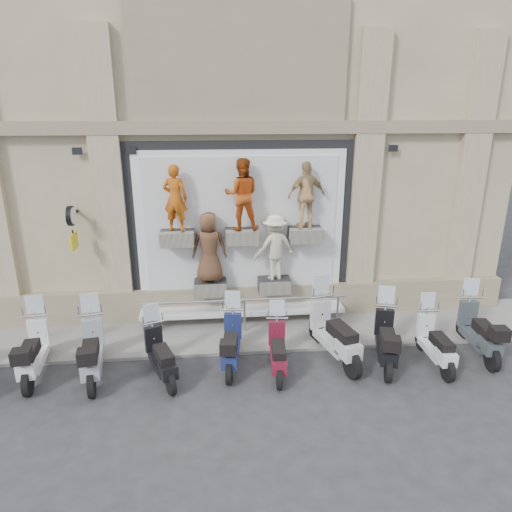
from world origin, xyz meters
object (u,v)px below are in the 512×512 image
at_px(scooter_b, 32,342).
at_px(scooter_g, 335,323).
at_px(clock_sign_bracket, 72,222).
at_px(scooter_j, 480,322).
at_px(scooter_i, 437,334).
at_px(guard_rail, 245,317).
at_px(scooter_h, 387,331).
at_px(scooter_d, 160,347).
at_px(scooter_e, 231,334).
at_px(scooter_c, 91,342).
at_px(scooter_f, 278,342).

bearing_deg(scooter_b, scooter_g, -6.93).
distance_m(clock_sign_bracket, scooter_j, 9.44).
distance_m(clock_sign_bracket, scooter_i, 8.43).
bearing_deg(guard_rail, scooter_h, -29.21).
bearing_deg(scooter_d, scooter_b, 151.56).
height_order(scooter_b, scooter_d, scooter_b).
bearing_deg(scooter_e, clock_sign_bracket, 158.76).
height_order(scooter_d, scooter_e, scooter_e).
height_order(guard_rail, clock_sign_bracket, clock_sign_bracket).
bearing_deg(scooter_g, scooter_i, -25.50).
distance_m(scooter_h, scooter_i, 1.05).
distance_m(scooter_c, scooter_i, 7.18).
xyz_separation_m(scooter_g, scooter_i, (2.11, -0.42, -0.15)).
relative_size(scooter_b, scooter_h, 0.99).
bearing_deg(scooter_j, clock_sign_bracket, 173.44).
bearing_deg(clock_sign_bracket, scooter_f, -26.05).
distance_m(scooter_c, scooter_d, 1.40).
bearing_deg(scooter_h, guard_rail, 166.13).
height_order(clock_sign_bracket, scooter_j, clock_sign_bracket).
xyz_separation_m(scooter_f, scooter_g, (1.29, 0.37, 0.18)).
bearing_deg(guard_rail, scooter_b, -162.70).
xyz_separation_m(clock_sign_bracket, scooter_c, (0.68, -2.00, -2.01)).
relative_size(scooter_b, scooter_f, 1.11).
relative_size(scooter_g, scooter_i, 1.22).
xyz_separation_m(guard_rail, scooter_j, (5.12, -1.44, 0.32)).
relative_size(clock_sign_bracket, scooter_j, 0.53).
relative_size(clock_sign_bracket, scooter_c, 0.52).
xyz_separation_m(clock_sign_bracket, scooter_d, (2.06, -2.18, -2.09)).
relative_size(scooter_c, scooter_e, 1.07).
bearing_deg(scooter_g, scooter_j, -15.81).
height_order(guard_rail, scooter_j, scooter_j).
height_order(clock_sign_bracket, scooter_d, clock_sign_bracket).
height_order(guard_rail, scooter_h, scooter_h).
distance_m(clock_sign_bracket, scooter_e, 4.48).
height_order(scooter_b, scooter_j, scooter_j).
relative_size(clock_sign_bracket, scooter_h, 0.53).
xyz_separation_m(guard_rail, clock_sign_bracket, (-3.90, 0.47, 2.34)).
height_order(scooter_e, scooter_g, scooter_g).
relative_size(scooter_e, scooter_i, 1.04).
distance_m(guard_rail, scooter_f, 1.82).
bearing_deg(scooter_d, scooter_i, -21.59).
bearing_deg(clock_sign_bracket, scooter_g, -17.53).
bearing_deg(scooter_d, scooter_e, -8.92).
distance_m(scooter_e, scooter_j, 5.51).
bearing_deg(scooter_f, scooter_d, -174.61).
relative_size(guard_rail, scooter_j, 2.61).
bearing_deg(scooter_c, scooter_i, -11.34).
height_order(scooter_c, scooter_i, scooter_c).
height_order(scooter_e, scooter_h, scooter_h).
xyz_separation_m(scooter_e, scooter_h, (3.31, -0.23, 0.03)).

